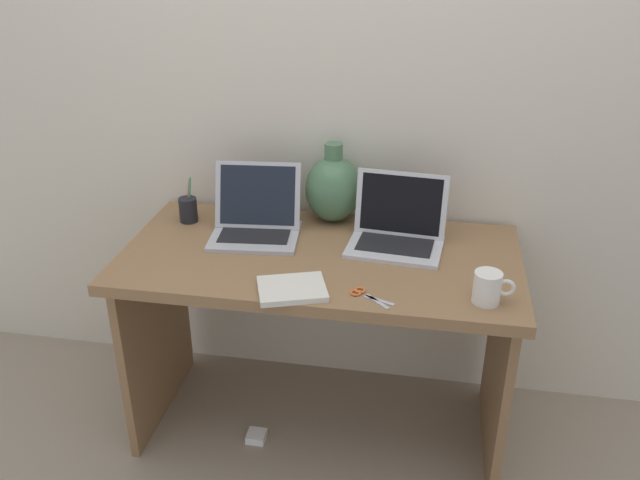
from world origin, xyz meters
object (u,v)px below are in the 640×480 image
object	(u,v)px
laptop_right	(398,227)
green_vase	(333,188)
notebook_stack	(292,289)
coffee_mug	(488,287)
pen_cup	(188,209)
laptop_left	(256,217)
scissors	(365,295)
power_brick	(256,436)

from	to	relation	value
laptop_right	green_vase	xyz separation A→B (m)	(-0.25, 0.16, 0.06)
notebook_stack	coffee_mug	size ratio (longest dim) A/B	1.67
pen_cup	notebook_stack	bearing A→B (deg)	-41.85
green_vase	coffee_mug	size ratio (longest dim) A/B	2.43
laptop_left	scissors	size ratio (longest dim) A/B	2.35
notebook_stack	power_brick	distance (m)	0.78
notebook_stack	pen_cup	size ratio (longest dim) A/B	1.16
power_brick	laptop_left	bearing A→B (deg)	96.96
coffee_mug	scissors	world-z (taller)	coffee_mug
laptop_left	scissors	xyz separation A→B (m)	(0.44, -0.37, -0.06)
laptop_right	coffee_mug	xyz separation A→B (m)	(0.29, -0.34, -0.01)
laptop_left	green_vase	distance (m)	0.31
laptop_right	scissors	bearing A→B (deg)	-100.54
coffee_mug	power_brick	distance (m)	1.10
green_vase	power_brick	world-z (taller)	green_vase
power_brick	scissors	bearing A→B (deg)	-17.58
laptop_left	green_vase	size ratio (longest dim) A/B	1.11
power_brick	coffee_mug	bearing A→B (deg)	-7.40
green_vase	notebook_stack	bearing A→B (deg)	-94.16
notebook_stack	scissors	bearing A→B (deg)	3.50
laptop_right	power_brick	bearing A→B (deg)	-152.80
coffee_mug	power_brick	xyz separation A→B (m)	(-0.77, 0.10, -0.79)
laptop_right	notebook_stack	xyz separation A→B (m)	(-0.29, -0.39, -0.05)
green_vase	power_brick	size ratio (longest dim) A/B	4.27
coffee_mug	green_vase	bearing A→B (deg)	137.10
power_brick	green_vase	bearing A→B (deg)	61.19
laptop_right	green_vase	distance (m)	0.31
pen_cup	power_brick	distance (m)	0.90
pen_cup	power_brick	xyz separation A→B (m)	(0.31, -0.30, -0.79)
scissors	power_brick	distance (m)	0.86
laptop_left	pen_cup	size ratio (longest dim) A/B	1.88
coffee_mug	laptop_right	bearing A→B (deg)	130.23
laptop_right	power_brick	xyz separation A→B (m)	(-0.48, -0.24, -0.80)
power_brick	notebook_stack	bearing A→B (deg)	-37.84
laptop_left	laptop_right	world-z (taller)	laptop_left
laptop_right	power_brick	size ratio (longest dim) A/B	4.84
notebook_stack	scissors	size ratio (longest dim) A/B	1.46
laptop_right	pen_cup	distance (m)	0.78
coffee_mug	scissors	xyz separation A→B (m)	(-0.36, -0.03, -0.05)
pen_cup	scissors	distance (m)	0.83
green_vase	scissors	size ratio (longest dim) A/B	2.13
laptop_right	scissors	size ratio (longest dim) A/B	2.41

